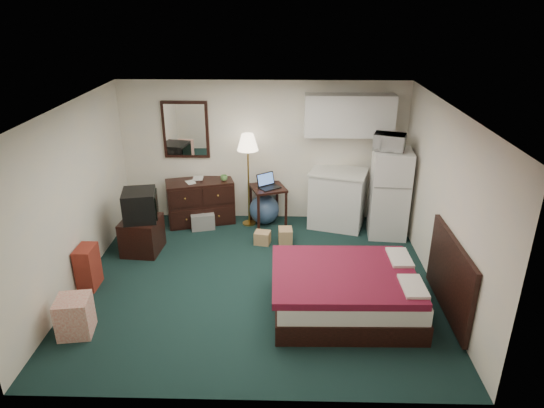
{
  "coord_description": "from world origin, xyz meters",
  "views": [
    {
      "loc": [
        0.36,
        -5.98,
        3.77
      ],
      "look_at": [
        0.2,
        0.46,
        1.01
      ],
      "focal_mm": 32.0,
      "sensor_mm": 36.0,
      "label": 1
    }
  ],
  "objects_px": {
    "floor_lamp": "(248,181)",
    "kitchen_counter": "(337,199)",
    "suitcase": "(88,267)",
    "dresser": "(200,202)",
    "desk": "(268,205)",
    "bed": "(346,292)",
    "fridge": "(389,194)",
    "tv_stand": "(142,235)"
  },
  "relations": [
    {
      "from": "tv_stand",
      "to": "dresser",
      "type": "bearing_deg",
      "value": 60.57
    },
    {
      "from": "desk",
      "to": "floor_lamp",
      "type": "bearing_deg",
      "value": 163.67
    },
    {
      "from": "bed",
      "to": "suitcase",
      "type": "xyz_separation_m",
      "value": [
        -3.53,
        0.51,
        0.02
      ]
    },
    {
      "from": "floor_lamp",
      "to": "desk",
      "type": "distance_m",
      "value": 0.59
    },
    {
      "from": "kitchen_counter",
      "to": "tv_stand",
      "type": "distance_m",
      "value": 3.37
    },
    {
      "from": "floor_lamp",
      "to": "bed",
      "type": "distance_m",
      "value": 3.04
    },
    {
      "from": "floor_lamp",
      "to": "kitchen_counter",
      "type": "xyz_separation_m",
      "value": [
        1.56,
        -0.0,
        -0.34
      ]
    },
    {
      "from": "dresser",
      "to": "desk",
      "type": "relative_size",
      "value": 1.64
    },
    {
      "from": "dresser",
      "to": "desk",
      "type": "height_order",
      "value": "dresser"
    },
    {
      "from": "kitchen_counter",
      "to": "suitcase",
      "type": "distance_m",
      "value": 4.23
    },
    {
      "from": "floor_lamp",
      "to": "bed",
      "type": "xyz_separation_m",
      "value": [
        1.43,
        -2.62,
        -0.54
      ]
    },
    {
      "from": "dresser",
      "to": "kitchen_counter",
      "type": "distance_m",
      "value": 2.44
    },
    {
      "from": "floor_lamp",
      "to": "desk",
      "type": "relative_size",
      "value": 2.34
    },
    {
      "from": "kitchen_counter",
      "to": "tv_stand",
      "type": "relative_size",
      "value": 1.62
    },
    {
      "from": "desk",
      "to": "bed",
      "type": "relative_size",
      "value": 0.39
    },
    {
      "from": "dresser",
      "to": "bed",
      "type": "bearing_deg",
      "value": -65.37
    },
    {
      "from": "floor_lamp",
      "to": "suitcase",
      "type": "xyz_separation_m",
      "value": [
        -2.1,
        -2.11,
        -0.52
      ]
    },
    {
      "from": "desk",
      "to": "tv_stand",
      "type": "relative_size",
      "value": 1.16
    },
    {
      "from": "desk",
      "to": "suitcase",
      "type": "xyz_separation_m",
      "value": [
        -2.45,
        -2.13,
        -0.05
      ]
    },
    {
      "from": "dresser",
      "to": "floor_lamp",
      "type": "relative_size",
      "value": 0.7
    },
    {
      "from": "fridge",
      "to": "bed",
      "type": "height_order",
      "value": "fridge"
    },
    {
      "from": "fridge",
      "to": "tv_stand",
      "type": "height_order",
      "value": "fridge"
    },
    {
      "from": "floor_lamp",
      "to": "suitcase",
      "type": "height_order",
      "value": "floor_lamp"
    },
    {
      "from": "desk",
      "to": "suitcase",
      "type": "bearing_deg",
      "value": -157.9
    },
    {
      "from": "fridge",
      "to": "suitcase",
      "type": "distance_m",
      "value": 4.84
    },
    {
      "from": "floor_lamp",
      "to": "tv_stand",
      "type": "distance_m",
      "value": 2.02
    },
    {
      "from": "floor_lamp",
      "to": "suitcase",
      "type": "distance_m",
      "value": 3.03
    },
    {
      "from": "bed",
      "to": "tv_stand",
      "type": "bearing_deg",
      "value": 152.09
    },
    {
      "from": "dresser",
      "to": "kitchen_counter",
      "type": "height_order",
      "value": "kitchen_counter"
    },
    {
      "from": "desk",
      "to": "kitchen_counter",
      "type": "height_order",
      "value": "kitchen_counter"
    },
    {
      "from": "bed",
      "to": "tv_stand",
      "type": "distance_m",
      "value": 3.44
    },
    {
      "from": "dresser",
      "to": "bed",
      "type": "height_order",
      "value": "dresser"
    },
    {
      "from": "desk",
      "to": "fridge",
      "type": "distance_m",
      "value": 2.11
    },
    {
      "from": "dresser",
      "to": "bed",
      "type": "xyz_separation_m",
      "value": [
        2.31,
        -2.69,
        -0.1
      ]
    },
    {
      "from": "suitcase",
      "to": "kitchen_counter",
      "type": "bearing_deg",
      "value": 30.23
    },
    {
      "from": "dresser",
      "to": "tv_stand",
      "type": "height_order",
      "value": "dresser"
    },
    {
      "from": "bed",
      "to": "suitcase",
      "type": "relative_size",
      "value": 2.95
    },
    {
      "from": "floor_lamp",
      "to": "desk",
      "type": "height_order",
      "value": "floor_lamp"
    },
    {
      "from": "dresser",
      "to": "suitcase",
      "type": "relative_size",
      "value": 1.88
    },
    {
      "from": "desk",
      "to": "bed",
      "type": "xyz_separation_m",
      "value": [
        1.09,
        -2.64,
        -0.06
      ]
    },
    {
      "from": "suitcase",
      "to": "floor_lamp",
      "type": "bearing_deg",
      "value": 45.44
    },
    {
      "from": "bed",
      "to": "desk",
      "type": "bearing_deg",
      "value": 111.5
    }
  ]
}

